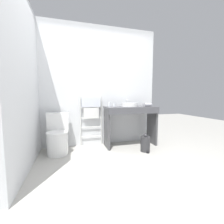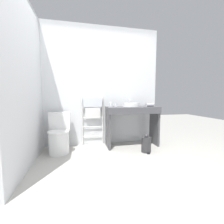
# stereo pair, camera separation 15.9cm
# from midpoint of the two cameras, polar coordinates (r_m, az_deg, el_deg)

# --- Properties ---
(ground_plane) EXTENTS (12.00, 12.00, 0.00)m
(ground_plane) POSITION_cam_midpoint_polar(r_m,az_deg,el_deg) (2.22, 0.14, -22.65)
(ground_plane) COLOR #B2AFA8
(wall_back) EXTENTS (2.62, 0.12, 2.56)m
(wall_back) POSITION_cam_midpoint_polar(r_m,az_deg,el_deg) (3.37, -6.73, 9.60)
(wall_back) COLOR silver
(wall_back) RESTS_ON ground_plane
(wall_side) EXTENTS (0.12, 2.07, 2.56)m
(wall_side) POSITION_cam_midpoint_polar(r_m,az_deg,el_deg) (2.68, -31.79, 9.79)
(wall_side) COLOR silver
(wall_side) RESTS_ON ground_plane
(toilet) EXTENTS (0.40, 0.52, 0.76)m
(toilet) POSITION_cam_midpoint_polar(r_m,az_deg,el_deg) (3.02, -21.43, -8.78)
(toilet) COLOR white
(toilet) RESTS_ON ground_plane
(towel_radiator) EXTENTS (0.47, 0.06, 1.07)m
(towel_radiator) POSITION_cam_midpoint_polar(r_m,az_deg,el_deg) (3.25, -9.34, 0.40)
(towel_radiator) COLOR white
(towel_radiator) RESTS_ON ground_plane
(vanity_counter) EXTENTS (1.10, 0.48, 0.85)m
(vanity_counter) POSITION_cam_midpoint_polar(r_m,az_deg,el_deg) (3.23, 5.74, -2.52)
(vanity_counter) COLOR #4C4C51
(vanity_counter) RESTS_ON ground_plane
(sink_basin) EXTENTS (0.34, 0.34, 0.08)m
(sink_basin) POSITION_cam_midpoint_polar(r_m,az_deg,el_deg) (3.23, 5.30, 2.82)
(sink_basin) COLOR white
(sink_basin) RESTS_ON vanity_counter
(faucet) EXTENTS (0.02, 0.10, 0.15)m
(faucet) POSITION_cam_midpoint_polar(r_m,az_deg,el_deg) (3.39, 4.27, 3.91)
(faucet) COLOR silver
(faucet) RESTS_ON vanity_counter
(cup_near_wall) EXTENTS (0.07, 0.07, 0.09)m
(cup_near_wall) POSITION_cam_midpoint_polar(r_m,az_deg,el_deg) (3.21, -2.37, 2.92)
(cup_near_wall) COLOR white
(cup_near_wall) RESTS_ON vanity_counter
(cup_near_edge) EXTENTS (0.06, 0.06, 0.08)m
(cup_near_edge) POSITION_cam_midpoint_polar(r_m,az_deg,el_deg) (3.19, -0.50, 2.82)
(cup_near_edge) COLOR white
(cup_near_edge) RESTS_ON vanity_counter
(hair_dryer) EXTENTS (0.21, 0.17, 0.07)m
(hair_dryer) POSITION_cam_midpoint_polar(r_m,az_deg,el_deg) (3.35, 12.19, 2.75)
(hair_dryer) COLOR #B7B7BC
(hair_dryer) RESTS_ON vanity_counter
(trash_bin) EXTENTS (0.18, 0.22, 0.35)m
(trash_bin) POSITION_cam_midpoint_polar(r_m,az_deg,el_deg) (3.02, 11.08, -11.69)
(trash_bin) COLOR #333335
(trash_bin) RESTS_ON ground_plane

